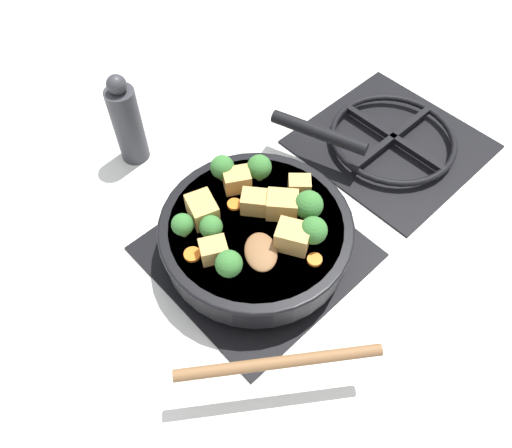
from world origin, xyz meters
name	(u,v)px	position (x,y,z in m)	size (l,w,h in m)	color
ground_plane	(256,252)	(0.00, 0.00, 0.00)	(2.40, 2.40, 0.00)	silver
front_burner_grate	(256,248)	(0.00, 0.00, 0.01)	(0.31, 0.31, 0.03)	black
rear_burner_grate	(392,141)	(0.00, 0.36, 0.01)	(0.31, 0.31, 0.03)	black
skillet_pan	(257,232)	(0.00, 0.00, 0.06)	(0.32, 0.42, 0.06)	black
wooden_spoon	(271,314)	(0.13, -0.09, 0.09)	(0.26, 0.25, 0.02)	brown
tofu_cube_center_large	(237,180)	(-0.07, 0.03, 0.10)	(0.04, 0.03, 0.03)	tan
tofu_cube_near_handle	(282,205)	(0.01, 0.04, 0.10)	(0.05, 0.04, 0.04)	tan
tofu_cube_east_chunk	(202,210)	(-0.06, -0.05, 0.10)	(0.05, 0.04, 0.04)	tan
tofu_cube_west_chunk	(293,237)	(0.06, 0.01, 0.10)	(0.05, 0.04, 0.04)	tan
tofu_cube_back_piece	(299,185)	(0.00, 0.09, 0.10)	(0.04, 0.03, 0.03)	tan
tofu_cube_front_piece	(255,202)	(-0.02, 0.02, 0.10)	(0.04, 0.03, 0.03)	tan
tofu_cube_mid_small	(212,249)	(0.00, -0.08, 0.10)	(0.04, 0.03, 0.03)	tan
broccoli_floret_near_spoon	(183,225)	(-0.06, -0.09, 0.10)	(0.03, 0.03, 0.04)	#709956
broccoli_floret_center_top	(313,231)	(0.08, 0.04, 0.11)	(0.04, 0.04, 0.05)	#709956
broccoli_floret_east_rim	(259,167)	(-0.06, 0.07, 0.11)	(0.04, 0.04, 0.05)	#709956
broccoli_floret_west_rim	(229,264)	(0.04, -0.09, 0.11)	(0.04, 0.04, 0.05)	#709956
broccoli_floret_north_edge	(309,205)	(0.04, 0.07, 0.11)	(0.04, 0.04, 0.05)	#709956
broccoli_floret_south_cluster	(222,167)	(-0.10, 0.02, 0.11)	(0.04, 0.04, 0.05)	#709956
broccoli_floret_mid_floret	(211,227)	(-0.03, -0.06, 0.11)	(0.03, 0.03, 0.04)	#709956
carrot_slice_orange_thin	(315,260)	(0.11, 0.02, 0.08)	(0.02, 0.02, 0.01)	orange
carrot_slice_near_center	(236,203)	(-0.05, 0.00, 0.08)	(0.02, 0.02, 0.01)	orange
carrot_slice_edge_slice	(192,254)	(-0.02, -0.11, 0.08)	(0.03, 0.03, 0.01)	orange
pepper_mill	(127,122)	(-0.32, -0.02, 0.08)	(0.05, 0.05, 0.18)	#333338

